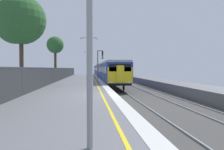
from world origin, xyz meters
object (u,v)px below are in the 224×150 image
(platform_lamp_near, at_px, (90,1))
(platform_lamp_far, at_px, (89,62))
(platform_lamp_mid, at_px, (89,56))
(background_tree_centre, at_px, (19,22))
(speed_limit_sign, at_px, (98,69))
(commuter_train_at_platform, at_px, (103,70))
(background_tree_left, at_px, (55,46))
(signal_gantry, at_px, (99,61))

(platform_lamp_near, xyz_separation_m, platform_lamp_far, (0.00, 40.11, -0.11))
(platform_lamp_mid, relative_size, background_tree_centre, 0.65)
(platform_lamp_near, bearing_deg, speed_limit_sign, 87.35)
(commuter_train_at_platform, bearing_deg, speed_limit_sign, -96.20)
(background_tree_left, relative_size, background_tree_centre, 0.90)
(signal_gantry, bearing_deg, background_tree_left, -177.37)
(background_tree_left, bearing_deg, speed_limit_sign, -24.70)
(signal_gantry, relative_size, platform_lamp_near, 0.92)
(background_tree_left, distance_m, background_tree_centre, 19.23)
(background_tree_left, bearing_deg, commuter_train_at_platform, 56.18)
(platform_lamp_far, bearing_deg, platform_lamp_mid, -90.00)
(speed_limit_sign, bearing_deg, platform_lamp_far, 98.95)
(speed_limit_sign, xyz_separation_m, background_tree_left, (-7.28, 3.35, 4.00))
(commuter_train_at_platform, height_order, signal_gantry, signal_gantry)
(platform_lamp_mid, xyz_separation_m, background_tree_left, (-5.85, 14.29, 2.52))
(speed_limit_sign, bearing_deg, signal_gantry, 84.22)
(platform_lamp_mid, xyz_separation_m, platform_lamp_far, (0.00, 20.05, -0.04))
(background_tree_centre, bearing_deg, platform_lamp_near, -68.44)
(platform_lamp_far, bearing_deg, background_tree_centre, -103.43)
(speed_limit_sign, bearing_deg, background_tree_centre, -115.00)
(signal_gantry, height_order, platform_lamp_mid, platform_lamp_mid)
(speed_limit_sign, bearing_deg, commuter_train_at_platform, 83.80)
(background_tree_left, bearing_deg, background_tree_centre, -90.36)
(speed_limit_sign, relative_size, background_tree_centre, 0.32)
(speed_limit_sign, distance_m, platform_lamp_near, 31.06)
(commuter_train_at_platform, bearing_deg, platform_lamp_far, -112.64)
(commuter_train_at_platform, bearing_deg, background_tree_left, -123.82)
(background_tree_left, bearing_deg, platform_lamp_mid, -67.74)
(signal_gantry, bearing_deg, platform_lamp_near, -92.99)
(background_tree_centre, bearing_deg, background_tree_left, 89.64)
(signal_gantry, distance_m, platform_lamp_near, 34.74)
(speed_limit_sign, bearing_deg, background_tree_left, 155.30)
(commuter_train_at_platform, distance_m, background_tree_centre, 34.43)
(commuter_train_at_platform, bearing_deg, platform_lamp_mid, -96.70)
(platform_lamp_near, height_order, platform_lamp_mid, platform_lamp_near)
(platform_lamp_near, relative_size, platform_lamp_mid, 1.03)
(commuter_train_at_platform, distance_m, platform_lamp_near, 48.12)
(platform_lamp_mid, height_order, background_tree_left, background_tree_left)
(signal_gantry, height_order, background_tree_left, background_tree_left)
(commuter_train_at_platform, height_order, platform_lamp_far, platform_lamp_far)
(signal_gantry, relative_size, platform_lamp_far, 0.96)
(platform_lamp_far, xyz_separation_m, background_tree_centre, (-5.97, -24.99, 2.69))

